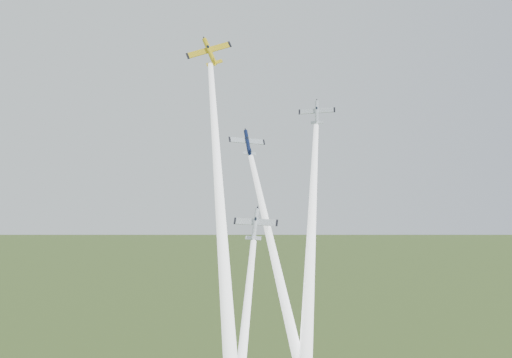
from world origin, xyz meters
name	(u,v)px	position (x,y,z in m)	size (l,w,h in m)	color
plane_yellow	(210,52)	(-7.48, 1.26, 115.00)	(8.38, 8.31, 1.31)	gold
smoke_trail_yellow	(223,253)	(-6.96, -22.20, 81.33)	(2.38, 2.38, 75.69)	white
plane_navy	(248,142)	(-0.48, 2.04, 98.68)	(6.98, 6.93, 1.09)	#0C1638
smoke_trail_navy	(296,349)	(4.17, -19.95, 66.44)	(2.38, 2.38, 72.20)	white
plane_silver_right	(317,112)	(13.15, 4.82, 104.65)	(7.01, 6.95, 1.10)	#B2BAC0
smoke_trail_silver_right	(310,260)	(8.04, -12.47, 78.79)	(2.38, 2.38, 56.66)	white
plane_silver_low	(255,224)	(-0.63, -9.88, 84.57)	(7.36, 7.31, 1.15)	silver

